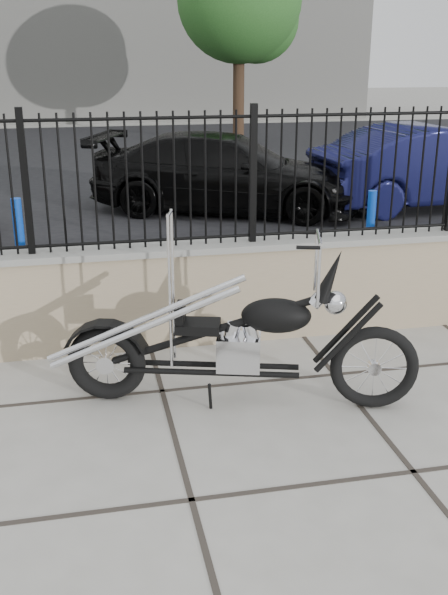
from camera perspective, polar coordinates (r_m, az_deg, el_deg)
ground_plane at (r=4.53m, az=-2.67°, el=-16.26°), size 90.00×90.00×0.00m
parking_lot at (r=16.36m, az=-9.88°, el=10.09°), size 30.00×30.00×0.00m
retaining_wall at (r=6.53m, az=-6.29°, el=0.08°), size 14.00×0.36×0.96m
iron_fence at (r=6.25m, az=-6.66°, el=9.44°), size 14.00×0.08×1.20m
background_building at (r=30.16m, az=-11.61°, el=21.92°), size 22.00×6.00×8.00m
chopper_motorcycle at (r=5.28m, az=0.67°, el=-1.08°), size 2.65×1.16×1.57m
car_black at (r=12.03m, az=0.13°, el=10.17°), size 4.93×3.46×1.33m
car_blue at (r=12.91m, az=16.95°, el=10.23°), size 4.44×1.83×1.43m
bollard_a at (r=8.69m, az=-16.39°, el=4.54°), size 0.15×0.15×1.01m
bollard_b at (r=9.35m, az=11.90°, el=5.74°), size 0.14×0.14×0.94m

